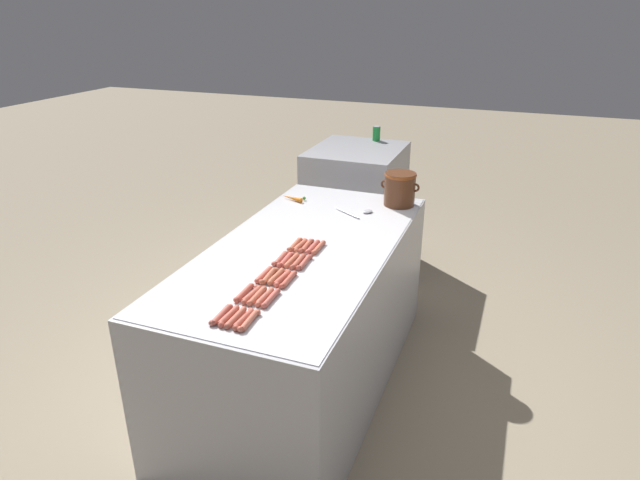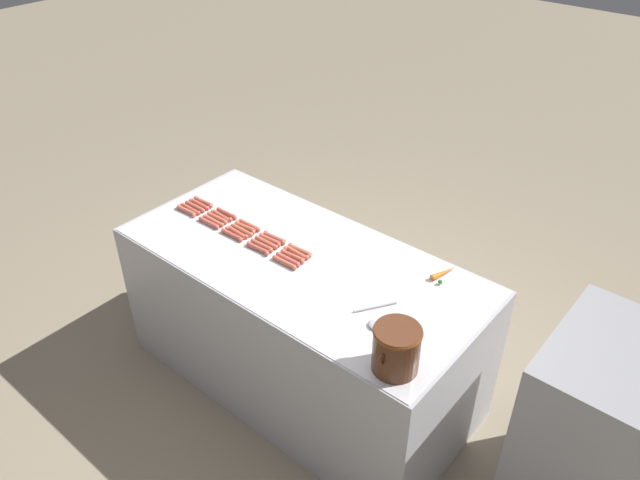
% 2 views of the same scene
% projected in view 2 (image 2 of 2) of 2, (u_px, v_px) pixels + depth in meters
% --- Properties ---
extents(ground_plane, '(20.00, 20.00, 0.00)m').
position_uv_depth(ground_plane, '(303.00, 377.00, 3.80)').
color(ground_plane, gray).
extents(griddle_counter, '(0.96, 2.03, 0.92)m').
position_uv_depth(griddle_counter, '(302.00, 322.00, 3.54)').
color(griddle_counter, '#BCBCC1').
rests_on(griddle_counter, ground_plane).
extents(back_cabinet, '(0.73, 0.83, 1.04)m').
position_uv_depth(back_cabinet, '(623.00, 451.00, 2.75)').
color(back_cabinet, '#A0A0A4').
rests_on(back_cabinet, ground_plane).
extents(hot_dog_0, '(0.03, 0.17, 0.03)m').
position_uv_depth(hot_dog_0, '(203.00, 202.00, 3.73)').
color(hot_dog_0, '#C05F50').
rests_on(hot_dog_0, griddle_counter).
extents(hot_dog_1, '(0.03, 0.17, 0.03)m').
position_uv_depth(hot_dog_1, '(227.00, 213.00, 3.62)').
color(hot_dog_1, '#C35949').
rests_on(hot_dog_1, griddle_counter).
extents(hot_dog_2, '(0.03, 0.17, 0.03)m').
position_uv_depth(hot_dog_2, '(249.00, 225.00, 3.52)').
color(hot_dog_2, '#CC5E4C').
rests_on(hot_dog_2, griddle_counter).
extents(hot_dog_3, '(0.04, 0.17, 0.03)m').
position_uv_depth(hot_dog_3, '(274.00, 238.00, 3.42)').
color(hot_dog_3, '#C26150').
rests_on(hot_dog_3, griddle_counter).
extents(hot_dog_4, '(0.03, 0.17, 0.03)m').
position_uv_depth(hot_dog_4, '(300.00, 250.00, 3.32)').
color(hot_dog_4, '#C46449').
rests_on(hot_dog_4, griddle_counter).
extents(hot_dog_5, '(0.03, 0.17, 0.03)m').
position_uv_depth(hot_dog_5, '(199.00, 204.00, 3.71)').
color(hot_dog_5, '#CD5D4C').
rests_on(hot_dog_5, griddle_counter).
extents(hot_dog_6, '(0.04, 0.17, 0.03)m').
position_uv_depth(hot_dog_6, '(221.00, 216.00, 3.60)').
color(hot_dog_6, '#C95F4B').
rests_on(hot_dog_6, griddle_counter).
extents(hot_dog_7, '(0.04, 0.17, 0.03)m').
position_uv_depth(hot_dog_7, '(245.00, 227.00, 3.50)').
color(hot_dog_7, '#C56649').
rests_on(hot_dog_7, griddle_counter).
extents(hot_dog_8, '(0.04, 0.17, 0.03)m').
position_uv_depth(hot_dog_8, '(270.00, 240.00, 3.40)').
color(hot_dog_8, '#CD5B4D').
rests_on(hot_dog_8, griddle_counter).
extents(hot_dog_9, '(0.03, 0.17, 0.03)m').
position_uv_depth(hot_dog_9, '(296.00, 253.00, 3.30)').
color(hot_dog_9, '#C66449').
rests_on(hot_dog_9, griddle_counter).
extents(hot_dog_10, '(0.03, 0.17, 0.03)m').
position_uv_depth(hot_dog_10, '(195.00, 207.00, 3.69)').
color(hot_dog_10, '#C2624C').
rests_on(hot_dog_10, griddle_counter).
extents(hot_dog_11, '(0.03, 0.17, 0.03)m').
position_uv_depth(hot_dog_11, '(217.00, 218.00, 3.58)').
color(hot_dog_11, '#C9654B').
rests_on(hot_dog_11, griddle_counter).
extents(hot_dog_12, '(0.03, 0.17, 0.03)m').
position_uv_depth(hot_dog_12, '(242.00, 230.00, 3.48)').
color(hot_dog_12, '#C16749').
rests_on(hot_dog_12, griddle_counter).
extents(hot_dog_13, '(0.03, 0.17, 0.03)m').
position_uv_depth(hot_dog_13, '(266.00, 243.00, 3.38)').
color(hot_dog_13, '#C46548').
rests_on(hot_dog_13, griddle_counter).
extents(hot_dog_14, '(0.04, 0.17, 0.03)m').
position_uv_depth(hot_dog_14, '(293.00, 256.00, 3.27)').
color(hot_dog_14, '#C35F48').
rests_on(hot_dog_14, griddle_counter).
extents(hot_dog_15, '(0.03, 0.17, 0.03)m').
position_uv_depth(hot_dog_15, '(190.00, 209.00, 3.66)').
color(hot_dog_15, '#C45947').
rests_on(hot_dog_15, griddle_counter).
extents(hot_dog_16, '(0.03, 0.17, 0.03)m').
position_uv_depth(hot_dog_16, '(213.00, 221.00, 3.56)').
color(hot_dog_16, '#CB6651').
rests_on(hot_dog_16, griddle_counter).
extents(hot_dog_17, '(0.04, 0.17, 0.03)m').
position_uv_depth(hot_dog_17, '(237.00, 233.00, 3.46)').
color(hot_dog_17, '#CC5F4C').
rests_on(hot_dog_17, griddle_counter).
extents(hot_dog_18, '(0.03, 0.17, 0.03)m').
position_uv_depth(hot_dog_18, '(262.00, 245.00, 3.35)').
color(hot_dog_18, '#C25F4B').
rests_on(hot_dog_18, griddle_counter).
extents(hot_dog_19, '(0.03, 0.17, 0.03)m').
position_uv_depth(hot_dog_19, '(288.00, 259.00, 3.25)').
color(hot_dog_19, '#C95D51').
rests_on(hot_dog_19, griddle_counter).
extents(hot_dog_20, '(0.03, 0.17, 0.03)m').
position_uv_depth(hot_dog_20, '(186.00, 211.00, 3.65)').
color(hot_dog_20, '#CD684F').
rests_on(hot_dog_20, griddle_counter).
extents(hot_dog_21, '(0.03, 0.17, 0.03)m').
position_uv_depth(hot_dog_21, '(209.00, 223.00, 3.54)').
color(hot_dog_21, '#CA5E4F').
rests_on(hot_dog_21, griddle_counter).
extents(hot_dog_22, '(0.03, 0.17, 0.03)m').
position_uv_depth(hot_dog_22, '(232.00, 235.00, 3.44)').
color(hot_dog_22, '#CB5B48').
rests_on(hot_dog_22, griddle_counter).
extents(hot_dog_23, '(0.04, 0.17, 0.03)m').
position_uv_depth(hot_dog_23, '(258.00, 248.00, 3.33)').
color(hot_dog_23, '#C05A4A').
rests_on(hot_dog_23, griddle_counter).
extents(hot_dog_24, '(0.03, 0.17, 0.03)m').
position_uv_depth(hot_dog_24, '(284.00, 262.00, 3.23)').
color(hot_dog_24, '#CB654D').
rests_on(hot_dog_24, griddle_counter).
extents(bean_pot, '(0.26, 0.21, 0.22)m').
position_uv_depth(bean_pot, '(396.00, 347.00, 2.56)').
color(bean_pot, '#562D19').
rests_on(bean_pot, griddle_counter).
extents(serving_spoon, '(0.25, 0.18, 0.02)m').
position_uv_depth(serving_spoon, '(374.00, 319.00, 2.87)').
color(serving_spoon, '#B7B7BC').
rests_on(serving_spoon, griddle_counter).
extents(carrot, '(0.18, 0.08, 0.03)m').
position_uv_depth(carrot, '(444.00, 273.00, 3.15)').
color(carrot, orange).
rests_on(carrot, griddle_counter).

